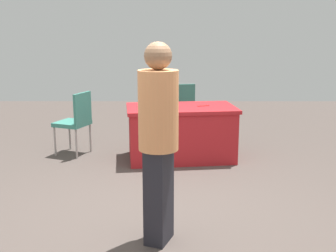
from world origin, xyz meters
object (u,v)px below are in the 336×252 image
table_foreground (181,133)px  scissors_red (203,106)px  person_attendee_standing (158,134)px  yarn_ball (160,105)px  chair_near_front (182,106)px  chair_tucked_right (76,119)px  laptop_silver (165,105)px

table_foreground → scissors_red: scissors_red is taller
person_attendee_standing → yarn_ball: (0.03, -2.35, -0.15)m
table_foreground → chair_near_front: bearing=-92.1°
person_attendee_standing → yarn_ball: 2.35m
chair_tucked_right → scissors_red: 1.92m
table_foreground → chair_tucked_right: chair_tucked_right is taller
chair_tucked_right → yarn_ball: 1.36m
chair_near_front → chair_tucked_right: bearing=-153.5°
chair_tucked_right → scissors_red: (-1.90, 0.16, 0.23)m
chair_near_front → yarn_ball: chair_near_front is taller
chair_near_front → person_attendee_standing: bearing=-104.6°
chair_near_front → chair_tucked_right: chair_tucked_right is taller
chair_tucked_right → scissors_red: chair_tucked_right is taller
table_foreground → person_attendee_standing: size_ratio=0.94×
person_attendee_standing → scissors_red: size_ratio=9.74×
table_foreground → scissors_red: bearing=-171.6°
yarn_ball → person_attendee_standing: bearing=90.8°
person_attendee_standing → scissors_red: 2.61m
laptop_silver → yarn_ball: (0.06, 0.07, 0.01)m
table_foreground → laptop_silver: bearing=17.1°
chair_near_front → chair_tucked_right: 2.02m
scissors_red → chair_near_front: bearing=-101.5°
yarn_ball → laptop_silver: bearing=-131.9°
chair_tucked_right → person_attendee_standing: person_attendee_standing is taller
chair_near_front → yarn_ball: size_ratio=8.73×
table_foreground → scissors_red: size_ratio=9.17×
yarn_ball → chair_tucked_right: bearing=-15.1°
chair_near_front → chair_tucked_right: (1.63, 1.20, 0.01)m
chair_tucked_right → yarn_ball: bearing=-83.5°
person_attendee_standing → chair_tucked_right: bearing=-133.2°
laptop_silver → scissors_red: bearing=-176.2°
scissors_red → laptop_silver: bearing=-10.6°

